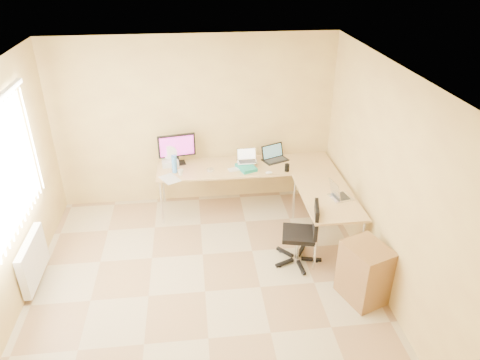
{
  "coord_description": "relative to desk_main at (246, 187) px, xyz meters",
  "views": [
    {
      "loc": [
        -0.05,
        -4.08,
        3.73
      ],
      "look_at": [
        0.55,
        1.1,
        0.9
      ],
      "focal_mm": 33.3,
      "sensor_mm": 36.0,
      "label": 1
    }
  ],
  "objects": [
    {
      "name": "ceiling",
      "position": [
        -0.72,
        -1.85,
        2.24
      ],
      "size": [
        4.5,
        4.5,
        0.0
      ],
      "primitive_type": "plane",
      "rotation": [
        3.14,
        0.0,
        0.0
      ],
      "color": "white",
      "rests_on": "ground"
    },
    {
      "name": "laptop_black",
      "position": [
        0.47,
        0.13,
        0.48
      ],
      "size": [
        0.45,
        0.4,
        0.24
      ],
      "primitive_type": "cube",
      "rotation": [
        0.0,
        0.0,
        0.41
      ],
      "color": "black",
      "rests_on": "desk_main"
    },
    {
      "name": "monitor",
      "position": [
        -1.01,
        0.19,
        0.6
      ],
      "size": [
        0.58,
        0.27,
        0.48
      ],
      "primitive_type": "cube",
      "rotation": [
        0.0,
        0.0,
        0.16
      ],
      "color": "black",
      "rests_on": "desk_main"
    },
    {
      "name": "laptop_center",
      "position": [
        0.02,
        0.02,
        0.51
      ],
      "size": [
        0.31,
        0.24,
        0.2
      ],
      "primitive_type": "cube",
      "rotation": [
        0.0,
        0.0,
        0.04
      ],
      "color": "silver",
      "rests_on": "desk_main"
    },
    {
      "name": "book_stack",
      "position": [
        -0.01,
        -0.11,
        0.39
      ],
      "size": [
        0.32,
        0.36,
        0.05
      ],
      "primitive_type": "cube",
      "rotation": [
        0.0,
        0.0,
        0.37
      ],
      "color": "#198B7B",
      "rests_on": "desk_main"
    },
    {
      "name": "floor",
      "position": [
        -0.72,
        -1.85,
        -0.36
      ],
      "size": [
        4.5,
        4.5,
        0.0
      ],
      "primitive_type": "plane",
      "color": "tan",
      "rests_on": "ground"
    },
    {
      "name": "water_bottle",
      "position": [
        -1.06,
        -0.09,
        0.5
      ],
      "size": [
        0.1,
        0.1,
        0.27
      ],
      "primitive_type": "cylinder",
      "rotation": [
        0.0,
        0.0,
        0.3
      ],
      "color": "#4187DC",
      "rests_on": "desk_main"
    },
    {
      "name": "radiator",
      "position": [
        -2.75,
        -1.45,
        -0.02
      ],
      "size": [
        0.09,
        0.8,
        0.55
      ],
      "primitive_type": "cube",
      "color": "white",
      "rests_on": "ground"
    },
    {
      "name": "desk_return",
      "position": [
        0.98,
        -1.0,
        0.0
      ],
      "size": [
        0.7,
        1.3,
        0.73
      ],
      "primitive_type": "cube",
      "color": "tan",
      "rests_on": "ground"
    },
    {
      "name": "laptop_return",
      "position": [
        1.13,
        -1.07,
        0.47
      ],
      "size": [
        0.36,
        0.31,
        0.21
      ],
      "primitive_type": "cube",
      "rotation": [
        0.0,
        0.0,
        1.78
      ],
      "color": "silver",
      "rests_on": "desk_return"
    },
    {
      "name": "cabinet",
      "position": [
        1.11,
        -2.14,
        -0.01
      ],
      "size": [
        0.57,
        0.63,
        0.71
      ],
      "primitive_type": "cube",
      "rotation": [
        0.0,
        0.0,
        0.35
      ],
      "color": "olive",
      "rests_on": "ground"
    },
    {
      "name": "keyboard",
      "position": [
        -0.09,
        -0.1,
        0.37
      ],
      "size": [
        0.38,
        0.18,
        0.02
      ],
      "primitive_type": "cube",
      "rotation": [
        0.0,
        0.0,
        0.22
      ],
      "color": "silver",
      "rests_on": "desk_main"
    },
    {
      "name": "desk_fan",
      "position": [
        -1.13,
        0.2,
        0.51
      ],
      "size": [
        0.24,
        0.24,
        0.29
      ],
      "primitive_type": "cylinder",
      "rotation": [
        0.0,
        0.0,
        -0.04
      ],
      "color": "white",
      "rests_on": "desk_main"
    },
    {
      "name": "black_cup",
      "position": [
        0.58,
        -0.25,
        0.42
      ],
      "size": [
        0.08,
        0.08,
        0.12
      ],
      "primitive_type": "cylinder",
      "rotation": [
        0.0,
        0.0,
        0.29
      ],
      "color": "black",
      "rests_on": "desk_main"
    },
    {
      "name": "mug",
      "position": [
        -0.97,
        -0.19,
        0.41
      ],
      "size": [
        0.11,
        0.11,
        0.08
      ],
      "primitive_type": "imported",
      "rotation": [
        0.0,
        0.0,
        0.3
      ],
      "color": "silver",
      "rests_on": "desk_main"
    },
    {
      "name": "wall_right",
      "position": [
        1.38,
        -1.85,
        0.93
      ],
      "size": [
        0.0,
        4.5,
        4.5
      ],
      "primitive_type": "plane",
      "rotation": [
        1.57,
        0.0,
        -1.57
      ],
      "color": "#E0C773",
      "rests_on": "ground"
    },
    {
      "name": "cd_stack",
      "position": [
        -0.54,
        -0.1,
        0.38
      ],
      "size": [
        0.12,
        0.12,
        0.03
      ],
      "primitive_type": "cylinder",
      "rotation": [
        0.0,
        0.0,
        -0.13
      ],
      "color": "white",
      "rests_on": "desk_main"
    },
    {
      "name": "white_box",
      "position": [
        -1.13,
        0.14,
        0.41
      ],
      "size": [
        0.26,
        0.2,
        0.09
      ],
      "primitive_type": "cube",
      "rotation": [
        0.0,
        0.0,
        0.1
      ],
      "color": "silver",
      "rests_on": "desk_main"
    },
    {
      "name": "window",
      "position": [
        -2.78,
        -1.45,
        1.19
      ],
      "size": [
        0.1,
        1.8,
        1.4
      ],
      "primitive_type": "cube",
      "color": "white",
      "rests_on": "wall_left"
    },
    {
      "name": "desk_main",
      "position": [
        0.0,
        0.0,
        0.0
      ],
      "size": [
        2.65,
        0.7,
        0.73
      ],
      "primitive_type": "cube",
      "color": "tan",
      "rests_on": "ground"
    },
    {
      "name": "papers",
      "position": [
        -1.13,
        -0.3,
        0.37
      ],
      "size": [
        0.34,
        0.37,
        0.01
      ],
      "primitive_type": "cube",
      "rotation": [
        0.0,
        0.0,
        0.52
      ],
      "color": "silver",
      "rests_on": "desk_main"
    },
    {
      "name": "office_chair",
      "position": [
        0.5,
        -1.4,
        0.14
      ],
      "size": [
        0.63,
        0.63,
        0.88
      ],
      "primitive_type": "cube",
      "rotation": [
        0.0,
        0.0,
        -0.23
      ],
      "color": "black",
      "rests_on": "ground"
    },
    {
      "name": "wall_back",
      "position": [
        -0.72,
        0.4,
        0.93
      ],
      "size": [
        4.5,
        0.0,
        4.5
      ],
      "primitive_type": "plane",
      "rotation": [
        1.57,
        0.0,
        0.0
      ],
      "color": "#E0C773",
      "rests_on": "ground"
    },
    {
      "name": "mouse",
      "position": [
        0.3,
        -0.3,
        0.38
      ],
      "size": [
        0.12,
        0.1,
        0.04
      ],
      "primitive_type": "ellipsoid",
      "rotation": [
        0.0,
        0.0,
        0.42
      ],
      "color": "white",
      "rests_on": "desk_main"
    }
  ]
}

